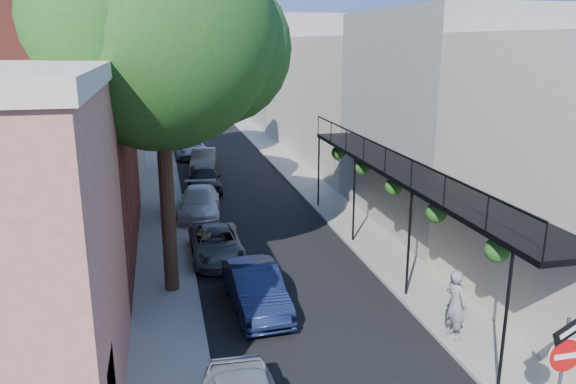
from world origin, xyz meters
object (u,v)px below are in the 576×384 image
parked_car_c (217,244)px  parked_car_f (204,160)px  sign_post (565,361)px  parked_car_g (190,147)px  oak_far (164,31)px  pedestrian (456,304)px  parked_car_e (204,178)px  oak_near (173,36)px  parked_car_d (200,203)px  oak_mid (167,58)px  parked_car_b (256,289)px

parked_car_c → parked_car_f: size_ratio=0.98×
sign_post → parked_car_g: 31.31m
sign_post → oak_far: (-6.51, 26.30, 6.22)m
parked_car_g → pedestrian: 27.11m
parked_car_g → parked_car_e: bearing=-91.3°
parked_car_c → parked_car_e: bearing=88.4°
parked_car_c → parked_car_g: bearing=90.0°
parked_car_f → oak_near: bearing=-89.0°
oak_near → parked_car_d: oak_near is taller
oak_far → parked_car_f: oak_far is taller
oak_near → parked_car_c: bearing=61.3°
parked_car_c → oak_far: bearing=95.3°
oak_mid → parked_car_b: (2.02, -9.97, -6.40)m
oak_mid → parked_car_f: size_ratio=2.50×
parked_car_b → parked_car_f: bearing=87.0°
parked_car_b → oak_far: bearing=92.9°
parked_car_g → sign_post: bearing=-83.1°
parked_car_b → oak_mid: bearing=98.4°
parked_car_d → pedestrian: bearing=-59.9°
oak_near → oak_mid: size_ratio=1.12×
parked_car_g → parked_car_d: bearing=-94.1°
oak_near → parked_car_g: size_ratio=2.47×
oak_near → parked_car_c: (1.26, 2.30, -7.32)m
oak_far → parked_car_b: size_ratio=2.97×
oak_near → pedestrian: (6.77, -5.01, -6.80)m
sign_post → oak_far: bearing=103.9°
parked_car_b → pedestrian: bearing=-35.0°
oak_mid → parked_car_g: size_ratio=2.21×
parked_car_c → parked_car_d: parked_car_d is taller
sign_post → oak_mid: oak_mid is taller
parked_car_c → parked_car_e: 9.83m
parked_car_c → parked_car_g: parked_car_g is taller
oak_near → parked_car_e: 14.19m
oak_mid → parked_car_c: bearing=-77.0°
oak_mid → oak_far: bearing=89.6°
parked_car_d → oak_mid: bearing=167.9°
oak_mid → oak_far: 9.12m
parked_car_e → parked_car_f: 4.81m
parked_car_b → pedestrian: 5.68m
oak_mid → parked_car_f: (2.02, 8.95, -6.38)m
oak_near → oak_far: (0.01, 17.01, 0.38)m
oak_far → pedestrian: bearing=-72.9°
pedestrian → parked_car_b: bearing=43.7°
parked_car_f → oak_far: bearing=-174.9°
oak_mid → pedestrian: (6.82, -12.98, -5.98)m
oak_near → parked_car_b: oak_near is taller
oak_near → parked_car_e: size_ratio=2.84×
oak_mid → parked_car_b: bearing=-78.6°
oak_near → pedestrian: 10.82m
oak_near → parked_car_c: oak_near is taller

